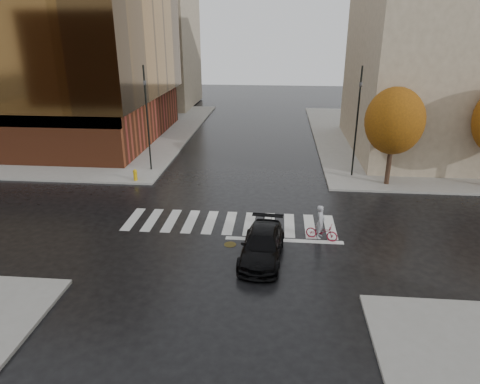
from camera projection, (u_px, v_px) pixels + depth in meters
The scene contains 14 objects.
ground at pixel (229, 227), 23.25m from camera, with size 120.00×120.00×0.00m, color black.
sidewalk_nw at pixel (52, 130), 44.50m from camera, with size 30.00×30.00×0.15m, color gray.
sidewalk_ne at pixel (472, 139), 40.93m from camera, with size 30.00×30.00×0.15m, color gray.
crosswalk at pixel (230, 223), 23.72m from camera, with size 12.00×3.00×0.01m, color silver.
office_glass at pixel (10, 49), 38.82m from camera, with size 27.00×19.00×16.00m.
building_ne_tan at pixel (462, 40), 34.27m from camera, with size 16.00×16.00×18.00m, color gray.
building_nw_far at pixel (138, 26), 55.28m from camera, with size 14.00×12.00×20.00m, color gray.
tree_ne_a at pixel (394, 121), 27.66m from camera, with size 3.80×3.80×6.50m.
sedan at pixel (262, 245), 19.91m from camera, with size 1.87×4.60×1.33m, color black.
cyclist at pixel (321, 228), 21.68m from camera, with size 1.73×1.08×1.86m.
traffic_light_nw at pixel (147, 112), 30.57m from camera, with size 0.22×0.20×7.56m.
traffic_light_ne at pixel (358, 115), 29.29m from camera, with size 0.22×0.24×7.62m.
fire_hydrant at pixel (135, 174), 29.70m from camera, with size 0.28×0.28×0.79m.
manhole at pixel (230, 244), 21.37m from camera, with size 0.62×0.62×0.01m, color #4D411B.
Camera 1 is at (2.53, -20.84, 10.20)m, focal length 32.00 mm.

